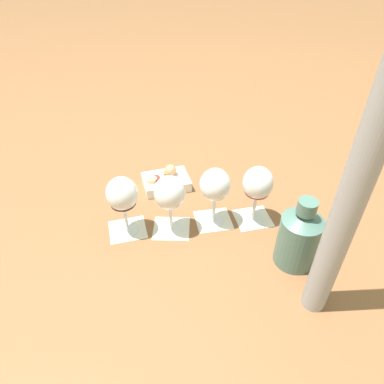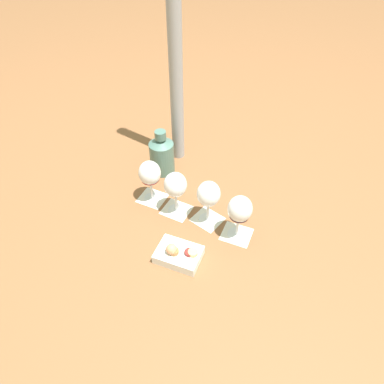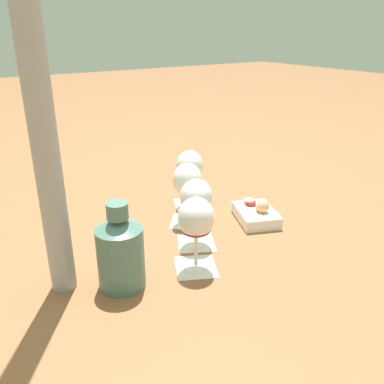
{
  "view_description": "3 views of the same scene",
  "coord_description": "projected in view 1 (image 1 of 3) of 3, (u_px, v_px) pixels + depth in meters",
  "views": [
    {
      "loc": [
        0.44,
        0.54,
        0.67
      ],
      "look_at": [
        0.0,
        -0.0,
        0.12
      ],
      "focal_mm": 32.0,
      "sensor_mm": 36.0,
      "label": 1
    },
    {
      "loc": [
        -0.01,
        -0.86,
        0.92
      ],
      "look_at": [
        0.0,
        -0.0,
        0.12
      ],
      "focal_mm": 32.0,
      "sensor_mm": 36.0,
      "label": 2
    },
    {
      "loc": [
        -0.81,
        0.54,
        0.52
      ],
      "look_at": [
        0.0,
        -0.0,
        0.12
      ],
      "focal_mm": 38.0,
      "sensor_mm": 36.0,
      "label": 3
    }
  ],
  "objects": [
    {
      "name": "snack_dish",
      "position": [
        166.0,
        181.0,
        1.09
      ],
      "size": [
        0.17,
        0.15,
        0.07
      ],
      "color": "white",
      "rests_on": "ground_plane"
    },
    {
      "name": "tasting_card_0",
      "position": [
        253.0,
        218.0,
        0.98
      ],
      "size": [
        0.13,
        0.13,
        0.0
      ],
      "color": "silver",
      "rests_on": "ground_plane"
    },
    {
      "name": "tasting_card_1",
      "position": [
        213.0,
        220.0,
        0.98
      ],
      "size": [
        0.13,
        0.13,
        0.0
      ],
      "color": "silver",
      "rests_on": "ground_plane"
    },
    {
      "name": "ceramic_vase",
      "position": [
        299.0,
        236.0,
        0.81
      ],
      "size": [
        0.1,
        0.1,
        0.19
      ],
      "color": "#4C7066",
      "rests_on": "ground_plane"
    },
    {
      "name": "wine_glass_0",
      "position": [
        258.0,
        185.0,
        0.91
      ],
      "size": [
        0.08,
        0.08,
        0.17
      ],
      "color": "white",
      "rests_on": "tasting_card_0"
    },
    {
      "name": "wine_glass_1",
      "position": [
        215.0,
        187.0,
        0.9
      ],
      "size": [
        0.08,
        0.08,
        0.17
      ],
      "color": "white",
      "rests_on": "tasting_card_1"
    },
    {
      "name": "wine_glass_3",
      "position": [
        122.0,
        196.0,
        0.87
      ],
      "size": [
        0.08,
        0.08,
        0.17
      ],
      "color": "white",
      "rests_on": "tasting_card_3"
    },
    {
      "name": "tasting_card_2",
      "position": [
        171.0,
        228.0,
        0.95
      ],
      "size": [
        0.14,
        0.13,
        0.0
      ],
      "color": "silver",
      "rests_on": "ground_plane"
    },
    {
      "name": "tasting_card_3",
      "position": [
        128.0,
        229.0,
        0.95
      ],
      "size": [
        0.13,
        0.12,
        0.0
      ],
      "color": "silver",
      "rests_on": "ground_plane"
    },
    {
      "name": "ground_plane",
      "position": [
        193.0,
        225.0,
        0.96
      ],
      "size": [
        8.0,
        8.0,
        0.0
      ],
      "primitive_type": "plane",
      "color": "brown"
    },
    {
      "name": "wine_glass_2",
      "position": [
        170.0,
        195.0,
        0.88
      ],
      "size": [
        0.08,
        0.08,
        0.17
      ],
      "color": "white",
      "rests_on": "tasting_card_2"
    }
  ]
}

